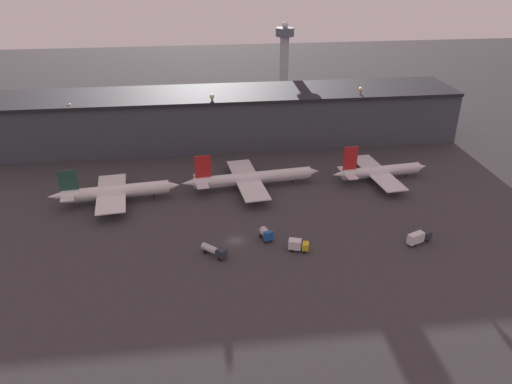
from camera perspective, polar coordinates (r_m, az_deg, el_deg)
name	(u,v)px	position (r m, az deg, el deg)	size (l,w,h in m)	color
ground	(236,241)	(140.03, -2.33, -5.59)	(600.00, 600.00, 0.00)	#383538
terminal_building	(218,118)	(206.55, -4.35, 8.48)	(193.97, 29.06, 21.06)	#3D424C
airplane_0	(115,192)	(164.71, -15.80, 0.00)	(41.15, 28.74, 12.46)	white
airplane_1	(252,178)	(168.36, -0.51, 1.60)	(47.83, 33.50, 13.06)	silver
airplane_2	(380,171)	(179.23, 13.94, 2.31)	(35.62, 31.44, 13.36)	silver
service_vehicle_0	(298,245)	(135.24, 4.80, -6.04)	(5.86, 3.95, 3.25)	gold
service_vehicle_1	(266,234)	(139.66, 1.17, -4.79)	(3.61, 4.99, 3.32)	#195199
service_vehicle_2	(419,237)	(144.89, 18.10, -4.94)	(7.99, 5.03, 3.50)	#282D38
service_vehicle_3	(214,250)	(133.25, -4.80, -6.67)	(6.91, 6.83, 2.93)	#282D38
lamp_post_0	(72,123)	(201.02, -20.26, 7.40)	(1.80, 1.80, 21.48)	slate
lamp_post_1	(213,115)	(195.51, -4.98, 8.74)	(1.80, 1.80, 23.18)	slate
lamp_post_2	(359,108)	(205.81, 11.70, 9.35)	(1.80, 1.80, 24.12)	slate
control_tower	(284,57)	(257.80, 3.25, 15.15)	(9.00, 9.00, 40.40)	#99999E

